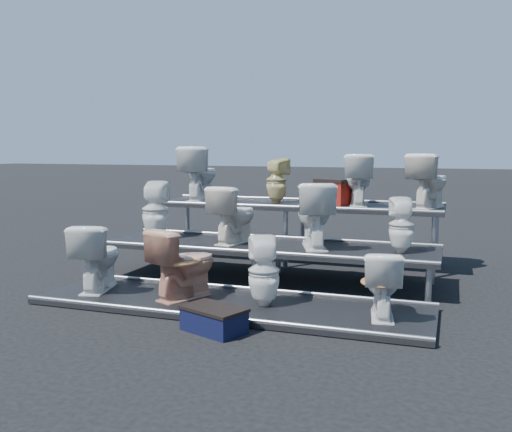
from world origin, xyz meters
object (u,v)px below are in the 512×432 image
(toilet_4, at_px, (155,210))
(red_crate, at_px, (333,193))
(toilet_7, at_px, (401,225))
(toilet_9, at_px, (276,181))
(step_stool, at_px, (214,321))
(toilet_3, at_px, (382,284))
(toilet_10, at_px, (358,180))
(toilet_1, at_px, (184,263))
(toilet_8, at_px, (200,174))
(toilet_11, at_px, (429,181))
(toilet_2, at_px, (264,271))
(toilet_6, at_px, (314,215))
(toilet_5, at_px, (234,214))
(toilet_0, at_px, (97,257))

(toilet_4, relative_size, red_crate, 1.73)
(toilet_7, distance_m, toilet_9, 2.36)
(toilet_4, bearing_deg, red_crate, -162.50)
(red_crate, height_order, step_stool, red_crate)
(toilet_3, distance_m, toilet_10, 2.81)
(toilet_1, relative_size, toilet_4, 1.00)
(toilet_1, xyz_separation_m, toilet_8, (-1.00, 2.60, 0.83))
(toilet_3, height_order, toilet_9, toilet_9)
(toilet_7, bearing_deg, toilet_11, -114.04)
(toilet_8, xyz_separation_m, step_stool, (1.69, -3.38, -1.17))
(toilet_4, bearing_deg, toilet_8, -107.34)
(toilet_1, relative_size, toilet_2, 1.07)
(toilet_9, bearing_deg, toilet_2, 126.84)
(toilet_6, bearing_deg, toilet_3, 107.25)
(toilet_2, relative_size, toilet_11, 0.97)
(toilet_9, xyz_separation_m, red_crate, (0.84, 0.05, -0.17))
(toilet_7, relative_size, toilet_9, 0.97)
(toilet_2, distance_m, red_crate, 2.72)
(toilet_2, xyz_separation_m, red_crate, (0.17, 2.65, 0.60))
(toilet_11, bearing_deg, step_stool, 82.39)
(red_crate, bearing_deg, step_stool, -78.46)
(red_crate, relative_size, step_stool, 0.79)
(toilet_5, bearing_deg, toilet_1, 98.54)
(toilet_2, bearing_deg, toilet_5, -80.99)
(toilet_0, bearing_deg, toilet_4, -104.89)
(toilet_3, bearing_deg, step_stool, 19.86)
(toilet_1, relative_size, toilet_10, 1.05)
(toilet_9, distance_m, toilet_10, 1.20)
(toilet_8, bearing_deg, toilet_5, 123.80)
(toilet_3, xyz_separation_m, step_stool, (-1.42, -0.78, -0.28))
(toilet_2, bearing_deg, toilet_3, 156.17)
(toilet_0, xyz_separation_m, toilet_8, (0.09, 2.60, 0.83))
(toilet_9, relative_size, toilet_11, 0.90)
(toilet_5, xyz_separation_m, toilet_9, (0.17, 1.30, 0.36))
(toilet_8, xyz_separation_m, toilet_10, (2.44, 0.00, -0.05))
(toilet_3, xyz_separation_m, toilet_4, (-3.17, 1.30, 0.46))
(toilet_11, bearing_deg, toilet_2, 79.47)
(toilet_1, height_order, toilet_2, toilet_1)
(toilet_7, bearing_deg, step_stool, 40.96)
(toilet_8, bearing_deg, toilet_2, 120.59)
(toilet_4, bearing_deg, toilet_6, 165.36)
(red_crate, bearing_deg, toilet_10, 10.42)
(toilet_6, height_order, toilet_9, toilet_9)
(toilet_5, relative_size, toilet_11, 1.00)
(toilet_0, bearing_deg, toilet_7, -171.77)
(toilet_5, bearing_deg, toilet_2, 134.56)
(toilet_6, bearing_deg, step_stool, 58.29)
(toilet_0, bearing_deg, toilet_5, -145.42)
(toilet_2, height_order, step_stool, toilet_2)
(toilet_4, relative_size, toilet_10, 1.05)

